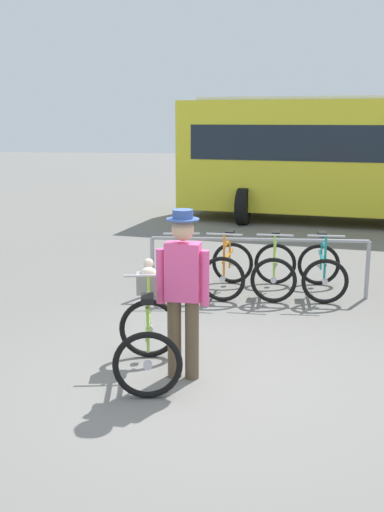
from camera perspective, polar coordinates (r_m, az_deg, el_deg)
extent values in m
plane|color=slate|center=(6.27, 1.29, -11.68)|extent=(80.00, 80.00, 0.00)
cylinder|color=#99999E|center=(9.19, -3.69, -0.92)|extent=(0.06, 0.06, 0.85)
cylinder|color=#99999E|center=(9.27, 15.95, -1.27)|extent=(0.06, 0.06, 0.85)
cylinder|color=#99999E|center=(9.01, 6.24, 1.52)|extent=(3.15, 0.17, 0.05)
torus|color=black|center=(9.83, -0.98, -0.56)|extent=(0.66, 0.17, 0.66)
cylinder|color=#B7B7BC|center=(9.83, -0.98, -0.56)|extent=(0.09, 0.07, 0.08)
torus|color=black|center=(8.84, -0.95, -2.08)|extent=(0.66, 0.17, 0.66)
cylinder|color=#B7B7BC|center=(8.84, -0.95, -2.08)|extent=(0.09, 0.07, 0.08)
cube|color=yellow|center=(9.29, -0.97, 0.07)|extent=(0.17, 0.91, 0.04)
cube|color=yellow|center=(9.19, -0.98, 1.37)|extent=(0.12, 0.61, 0.04)
cylinder|color=yellow|center=(9.45, -0.98, 0.61)|extent=(0.03, 0.03, 0.55)
cube|color=black|center=(9.40, -0.98, 2.25)|extent=(0.15, 0.25, 0.06)
cylinder|color=yellow|center=(8.89, -0.96, 0.09)|extent=(0.03, 0.03, 0.63)
cylinder|color=#B7B7BC|center=(8.82, -0.97, 2.09)|extent=(0.52, 0.10, 0.03)
torus|color=black|center=(9.78, 3.77, -0.65)|extent=(0.66, 0.12, 0.66)
cylinder|color=#B7B7BC|center=(9.78, 3.77, -0.65)|extent=(0.08, 0.07, 0.08)
torus|color=black|center=(8.81, 2.84, -2.15)|extent=(0.66, 0.12, 0.66)
cylinder|color=#B7B7BC|center=(8.81, 2.84, -2.15)|extent=(0.08, 0.07, 0.08)
cube|color=orange|center=(9.24, 3.35, -0.01)|extent=(0.11, 0.92, 0.04)
cube|color=orange|center=(9.15, 3.32, 1.30)|extent=(0.09, 0.61, 0.04)
cylinder|color=orange|center=(9.41, 3.52, 0.53)|extent=(0.03, 0.03, 0.55)
cube|color=black|center=(9.35, 3.54, 2.17)|extent=(0.14, 0.25, 0.06)
cylinder|color=orange|center=(8.85, 2.99, 0.02)|extent=(0.03, 0.03, 0.63)
cylinder|color=#B7B7BC|center=(8.78, 3.01, 2.02)|extent=(0.52, 0.07, 0.03)
torus|color=black|center=(9.80, 7.72, -0.72)|extent=(0.66, 0.09, 0.66)
cylinder|color=#B7B7BC|center=(9.80, 7.72, -0.72)|extent=(0.08, 0.06, 0.08)
torus|color=black|center=(8.81, 7.57, -2.24)|extent=(0.66, 0.09, 0.66)
cylinder|color=#B7B7BC|center=(8.81, 7.57, -2.24)|extent=(0.08, 0.06, 0.08)
cube|color=#9ED14C|center=(9.25, 7.69, -0.09)|extent=(0.07, 0.92, 0.04)
cube|color=#9ED14C|center=(9.16, 7.72, 1.21)|extent=(0.06, 0.61, 0.04)
cylinder|color=#9ED14C|center=(9.42, 7.72, 0.45)|extent=(0.03, 0.03, 0.55)
cube|color=black|center=(9.37, 7.77, 2.09)|extent=(0.13, 0.24, 0.06)
cylinder|color=#9ED14C|center=(8.85, 7.65, -0.07)|extent=(0.03, 0.03, 0.63)
cylinder|color=#B7B7BC|center=(8.79, 7.71, 1.93)|extent=(0.52, 0.05, 0.03)
torus|color=black|center=(9.86, 11.67, -0.79)|extent=(0.66, 0.09, 0.66)
cylinder|color=#B7B7BC|center=(9.86, 11.67, -0.79)|extent=(0.08, 0.06, 0.08)
torus|color=black|center=(8.87, 12.22, -2.32)|extent=(0.66, 0.09, 0.66)
cylinder|color=#B7B7BC|center=(8.87, 12.22, -2.32)|extent=(0.08, 0.06, 0.08)
cube|color=teal|center=(9.31, 11.99, -0.17)|extent=(0.04, 0.92, 0.04)
cube|color=teal|center=(9.22, 12.08, 1.12)|extent=(0.04, 0.61, 0.04)
cylinder|color=teal|center=(9.48, 11.91, 0.37)|extent=(0.03, 0.03, 0.55)
cube|color=black|center=(9.43, 11.98, 2.00)|extent=(0.12, 0.24, 0.06)
cylinder|color=teal|center=(8.92, 12.24, -0.16)|extent=(0.03, 0.03, 0.63)
cylinder|color=#B7B7BC|center=(8.85, 12.34, 1.83)|extent=(0.52, 0.03, 0.03)
torus|color=black|center=(5.84, -4.14, -10.06)|extent=(0.66, 0.17, 0.66)
cylinder|color=#B7B7BC|center=(5.84, -4.14, -10.06)|extent=(0.09, 0.07, 0.08)
torus|color=black|center=(6.79, -3.97, -6.73)|extent=(0.66, 0.17, 0.66)
cylinder|color=#B7B7BC|center=(6.79, -3.97, -6.73)|extent=(0.09, 0.07, 0.08)
cube|color=#9ED14C|center=(6.24, -4.08, -6.34)|extent=(0.19, 0.91, 0.04)
cube|color=#9ED14C|center=(6.21, -4.10, -4.23)|extent=(0.14, 0.61, 0.04)
cylinder|color=#9ED14C|center=(6.05, -4.12, -6.46)|extent=(0.03, 0.03, 0.55)
cube|color=black|center=(5.96, -4.16, -3.96)|extent=(0.16, 0.26, 0.06)
cylinder|color=#9ED14C|center=(6.58, -4.03, -4.49)|extent=(0.03, 0.03, 0.63)
cylinder|color=#B7B7BC|center=(6.49, -4.07, -1.84)|extent=(0.52, 0.12, 0.03)
cube|color=gray|center=(6.66, -4.04, -2.53)|extent=(0.29, 0.24, 0.22)
ellipsoid|color=beige|center=(6.63, -4.05, -1.69)|extent=(0.20, 0.19, 0.16)
sphere|color=beige|center=(6.69, -4.05, -0.69)|extent=(0.11, 0.11, 0.11)
cylinder|color=brown|center=(6.22, 0.00, -7.76)|extent=(0.14, 0.14, 0.82)
cylinder|color=brown|center=(6.26, -1.64, -7.66)|extent=(0.14, 0.14, 0.82)
cube|color=#E54C8C|center=(6.03, -0.84, -1.46)|extent=(0.35, 0.22, 0.58)
cylinder|color=#E54C8C|center=(5.99, 1.19, -2.06)|extent=(0.09, 0.09, 0.55)
cylinder|color=#E54C8C|center=(6.07, -2.92, -1.88)|extent=(0.09, 0.09, 0.55)
sphere|color=tan|center=(5.94, -0.86, 2.47)|extent=(0.22, 0.22, 0.22)
cylinder|color=#334C8C|center=(5.93, -0.86, 3.42)|extent=(0.32, 0.32, 0.02)
cylinder|color=#334C8C|center=(5.92, -0.86, 3.90)|extent=(0.20, 0.20, 0.09)
cube|color=yellow|center=(16.01, 17.41, 8.79)|extent=(10.28, 4.22, 2.70)
cylinder|color=black|center=(15.23, 4.76, 4.60)|extent=(0.40, 0.93, 0.90)
cylinder|color=black|center=(17.66, 6.52, 5.68)|extent=(0.40, 0.93, 0.90)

